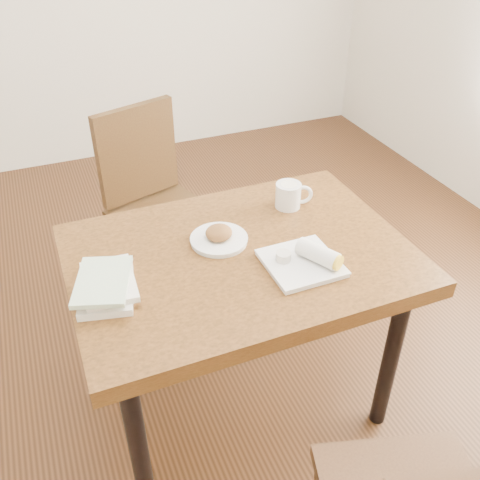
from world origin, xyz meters
name	(u,v)px	position (x,y,z in m)	size (l,w,h in m)	color
ground	(240,397)	(0.00, 0.00, -0.01)	(4.00, 5.00, 0.01)	#472814
table	(240,272)	(0.00, 0.00, 0.66)	(1.14, 0.81, 0.75)	brown
chair_far	(154,196)	(-0.10, 0.82, 0.55)	(0.53, 0.53, 0.95)	#412D12
plate_scone	(219,237)	(-0.04, 0.08, 0.77)	(0.20, 0.20, 0.06)	white
coffee_mug	(289,195)	(0.28, 0.20, 0.80)	(0.14, 0.10, 0.10)	white
plate_burrito	(307,260)	(0.17, -0.15, 0.77)	(0.23, 0.23, 0.08)	white
book_stack	(106,285)	(-0.45, -0.04, 0.78)	(0.22, 0.27, 0.06)	white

